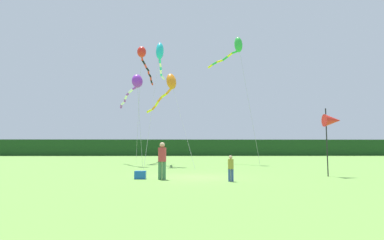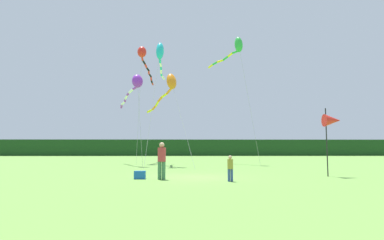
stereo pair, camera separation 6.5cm
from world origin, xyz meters
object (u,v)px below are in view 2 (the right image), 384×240
(cooler_box, at_px, (140,175))
(kite_purple, at_px, (135,85))
(kite_red, at_px, (143,57))
(banner_flag_pole, at_px, (332,121))
(person_adult, at_px, (162,159))
(person_child, at_px, (230,167))
(kite_green, at_px, (236,47))
(kite_cyan, at_px, (160,54))
(kite_orange, at_px, (169,86))

(cooler_box, relative_size, kite_purple, 0.07)
(cooler_box, relative_size, kite_red, 0.05)
(banner_flag_pole, bearing_deg, kite_purple, 139.78)
(person_adult, distance_m, person_child, 3.41)
(kite_purple, relative_size, kite_green, 0.64)
(kite_green, bearing_deg, kite_purple, -164.52)
(kite_green, bearing_deg, banner_flag_pole, -77.14)
(kite_red, xyz_separation_m, kite_green, (9.61, -2.09, 0.38))
(banner_flag_pole, distance_m, kite_cyan, 16.34)
(person_adult, bearing_deg, kite_orange, 91.80)
(person_child, height_order, kite_purple, kite_purple)
(kite_orange, xyz_separation_m, kite_green, (6.54, 3.40, 4.67))
(person_child, xyz_separation_m, kite_cyan, (-4.44, 12.89, 9.34))
(kite_cyan, bearing_deg, person_adult, -84.31)
(person_child, distance_m, kite_green, 19.48)
(kite_orange, bearing_deg, kite_red, 119.19)
(banner_flag_pole, bearing_deg, cooler_box, -173.34)
(banner_flag_pole, relative_size, kite_red, 0.31)
(person_adult, height_order, kite_green, kite_green)
(cooler_box, bearing_deg, banner_flag_pole, 6.66)
(person_adult, xyz_separation_m, banner_flag_pole, (9.24, 1.48, 2.00))
(banner_flag_pole, xyz_separation_m, kite_red, (-12.67, 15.48, 8.24))
(person_adult, bearing_deg, cooler_box, 166.23)
(cooler_box, bearing_deg, kite_cyan, 90.44)
(kite_green, bearing_deg, kite_orange, -152.57)
(kite_red, relative_size, kite_purple, 1.51)
(kite_orange, bearing_deg, cooler_box, -93.78)
(person_adult, relative_size, cooler_box, 3.27)
(kite_cyan, relative_size, kite_green, 0.88)
(person_child, bearing_deg, kite_purple, 116.96)
(person_child, xyz_separation_m, kite_red, (-6.68, 17.91, 10.59))
(kite_cyan, relative_size, kite_purple, 1.37)
(kite_orange, distance_m, kite_green, 8.73)
(person_child, relative_size, banner_flag_pole, 0.32)
(kite_red, bearing_deg, banner_flag_pole, -50.71)
(kite_purple, relative_size, kite_orange, 0.90)
(kite_red, bearing_deg, cooler_box, -82.07)
(cooler_box, height_order, kite_orange, kite_orange)
(kite_purple, bearing_deg, kite_cyan, -6.68)
(banner_flag_pole, height_order, kite_green, kite_green)
(banner_flag_pole, distance_m, kite_orange, 14.41)
(cooler_box, xyz_separation_m, kite_cyan, (-0.09, 11.67, 9.81))
(kite_orange, bearing_deg, kite_cyan, 150.56)
(cooler_box, bearing_deg, kite_orange, 86.22)
(banner_flag_pole, xyz_separation_m, kite_green, (-3.06, 13.39, 8.63))
(banner_flag_pole, bearing_deg, kite_cyan, 134.92)
(cooler_box, distance_m, kite_cyan, 15.24)
(kite_red, xyz_separation_m, kite_orange, (3.07, -5.49, -4.29))
(kite_purple, xyz_separation_m, kite_orange, (3.08, -0.73, -0.24))
(kite_red, distance_m, kite_orange, 7.61)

